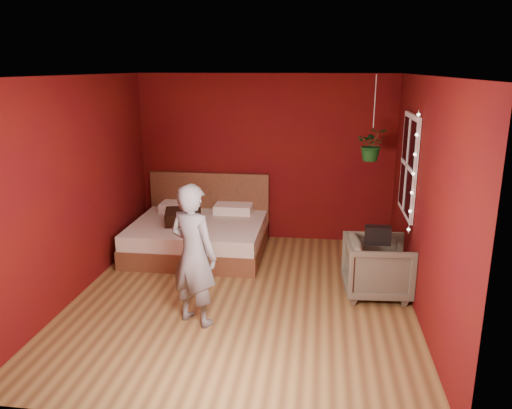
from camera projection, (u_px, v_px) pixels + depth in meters
name	position (u px, v px, depth m)	size (l,w,h in m)	color
floor	(243.00, 297.00, 6.04)	(4.50, 4.50, 0.00)	olive
room_walls	(242.00, 160.00, 5.59)	(4.04, 4.54, 2.62)	#5C1109
window	(408.00, 165.00, 6.24)	(0.05, 0.97, 1.27)	white
fairy_lights	(413.00, 174.00, 5.75)	(0.04, 0.04, 1.45)	silver
bed	(200.00, 233.00, 7.48)	(1.93, 1.64, 1.06)	brown
person	(193.00, 255.00, 5.25)	(0.57, 0.37, 1.55)	slate
armchair	(377.00, 267.00, 6.02)	(0.76, 0.78, 0.71)	#625F4D
handbag	(378.00, 235.00, 5.76)	(0.29, 0.15, 0.21)	black
throw_pillow	(183.00, 217.00, 7.29)	(0.52, 0.52, 0.18)	black
hanging_plant	(372.00, 144.00, 6.66)	(0.42, 0.36, 1.13)	silver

